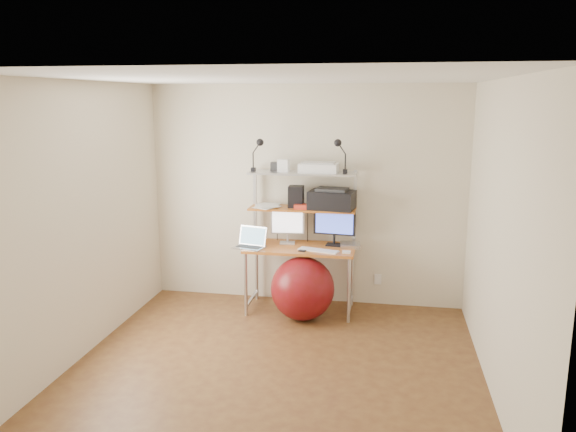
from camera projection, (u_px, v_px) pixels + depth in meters
name	position (u px, v px, depth m)	size (l,w,h in m)	color
room	(274.00, 232.00, 4.68)	(3.60, 3.60, 3.60)	brown
computer_desk	(301.00, 226.00, 6.19)	(1.20, 0.60, 1.57)	#C77626
wall_outlet	(378.00, 279.00, 6.45)	(0.08, 0.01, 0.12)	white
monitor_silver	(288.00, 224.00, 6.28)	(0.38, 0.15, 0.42)	silver
monitor_black	(334.00, 225.00, 6.19)	(0.47, 0.15, 0.47)	black
laptop	(251.00, 243.00, 6.14)	(0.37, 0.33, 0.28)	silver
keyboard	(318.00, 250.00, 6.00)	(0.44, 0.12, 0.01)	white
mouse	(346.00, 252.00, 5.91)	(0.09, 0.05, 0.02)	white
mac_mini	(350.00, 245.00, 6.16)	(0.22, 0.22, 0.04)	silver
phone	(304.00, 250.00, 6.02)	(0.07, 0.14, 0.01)	black
printer	(332.00, 199.00, 6.14)	(0.53, 0.39, 0.23)	black
nas_cube	(296.00, 197.00, 6.23)	(0.16, 0.16, 0.24)	black
red_box	(303.00, 207.00, 6.15)	(0.18, 0.12, 0.05)	red
scanner	(319.00, 167.00, 6.12)	(0.43, 0.28, 0.11)	white
box_white	(283.00, 166.00, 6.14)	(0.12, 0.10, 0.14)	white
box_grey	(276.00, 167.00, 6.22)	(0.10, 0.10, 0.10)	#2A2A2C
clip_lamp_left	(259.00, 148.00, 6.09)	(0.14, 0.08, 0.36)	black
clip_lamp_right	(339.00, 148.00, 5.96)	(0.15, 0.08, 0.37)	black
exercise_ball	(303.00, 288.00, 6.01)	(0.68, 0.68, 0.68)	maroon
paper_stack	(267.00, 206.00, 6.29)	(0.34, 0.41, 0.02)	white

